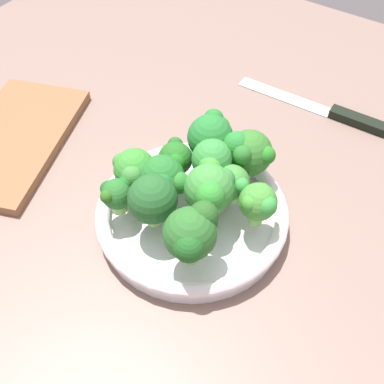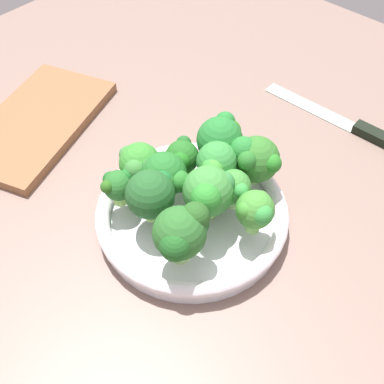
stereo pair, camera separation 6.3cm
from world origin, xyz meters
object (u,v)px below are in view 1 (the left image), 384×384
object	(u,v)px
broccoli_floret_5	(192,234)
broccoli_floret_11	(259,203)
broccoli_floret_0	(211,135)
cutting_board	(14,140)
broccoli_floret_10	(134,170)
knife	(331,112)
bowl	(192,215)
broccoli_floret_8	(248,152)
broccoli_floret_1	(232,183)
broccoli_floret_3	(210,191)
broccoli_floret_9	(212,162)
broccoli_floret_6	(163,178)
broccoli_floret_4	(175,159)
broccoli_floret_7	(153,197)
broccoli_floret_2	(117,194)

from	to	relation	value
broccoli_floret_5	broccoli_floret_11	xyz separation A→B (cm)	(9.03, -3.87, -0.84)
broccoli_floret_0	cutting_board	xyz separation A→B (cm)	(-11.30, 29.71, -7.49)
broccoli_floret_10	knife	bearing A→B (deg)	-23.73
broccoli_floret_10	broccoli_floret_11	size ratio (longest dim) A/B	1.00
bowl	broccoli_floret_8	size ratio (longest dim) A/B	3.54
broccoli_floret_10	broccoli_floret_0	bearing A→B (deg)	-27.89
broccoli_floret_10	broccoli_floret_11	distance (cm)	17.03
knife	broccoli_floret_11	bearing A→B (deg)	-176.81
broccoli_floret_1	broccoli_floret_3	world-z (taller)	broccoli_floret_3
broccoli_floret_9	broccoli_floret_10	xyz separation A→B (cm)	(-6.21, 8.26, -0.91)
knife	broccoli_floret_0	bearing A→B (deg)	158.19
broccoli_floret_0	broccoli_floret_1	size ratio (longest dim) A/B	1.36
broccoli_floret_3	broccoli_floret_1	bearing A→B (deg)	-18.32
broccoli_floret_8	broccoli_floret_6	bearing A→B (deg)	145.94
bowl	cutting_board	bearing A→B (deg)	94.27
bowl	broccoli_floret_4	bearing A→B (deg)	55.29
broccoli_floret_1	broccoli_floret_6	xyz separation A→B (cm)	(-4.86, 7.54, 0.71)
broccoli_floret_4	broccoli_floret_6	size ratio (longest dim) A/B	0.79
broccoli_floret_4	broccoli_floret_8	xyz separation A→B (cm)	(5.67, -8.00, 1.00)
broccoli_floret_5	broccoli_floret_6	distance (cm)	10.06
broccoli_floret_1	broccoli_floret_11	world-z (taller)	broccoli_floret_11
broccoli_floret_7	broccoli_floret_3	bearing A→B (deg)	-48.22
broccoli_floret_0	broccoli_floret_3	xyz separation A→B (cm)	(-8.57, -5.25, -0.23)
broccoli_floret_7	broccoli_floret_9	world-z (taller)	broccoli_floret_7
broccoli_floret_3	broccoli_floret_7	bearing A→B (deg)	131.78
cutting_board	broccoli_floret_9	bearing A→B (deg)	-77.60
broccoli_floret_2	broccoli_floret_3	bearing A→B (deg)	-59.67
broccoli_floret_4	knife	world-z (taller)	broccoli_floret_4
bowl	broccoli_floret_10	xyz separation A→B (cm)	(-1.50, 8.28, 5.32)
broccoli_floret_6	knife	bearing A→B (deg)	-17.50
broccoli_floret_1	broccoli_floret_11	distance (cm)	4.90
broccoli_floret_3	broccoli_floret_11	size ratio (longest dim) A/B	1.20
broccoli_floret_11	broccoli_floret_5	bearing A→B (deg)	156.78
broccoli_floret_1	cutting_board	world-z (taller)	broccoli_floret_1
broccoli_floret_3	cutting_board	bearing A→B (deg)	94.48
broccoli_floret_7	broccoli_floret_10	size ratio (longest dim) A/B	1.21
broccoli_floret_6	broccoli_floret_7	xyz separation A→B (cm)	(-3.47, -1.03, 0.45)
bowl	broccoli_floret_11	xyz separation A→B (cm)	(2.43, -8.28, 5.71)
broccoli_floret_10	broccoli_floret_5	bearing A→B (deg)	-111.91
broccoli_floret_7	cutting_board	distance (cm)	30.58
broccoli_floret_9	knife	xyz separation A→B (cm)	(27.67, -6.64, -7.49)
broccoli_floret_4	broccoli_floret_10	size ratio (longest dim) A/B	0.88
broccoli_floret_7	knife	bearing A→B (deg)	-14.44
broccoli_floret_5	broccoli_floret_10	xyz separation A→B (cm)	(5.10, 12.69, -1.23)
broccoli_floret_11	broccoli_floret_8	bearing A→B (deg)	38.35
broccoli_floret_9	broccoli_floret_10	distance (cm)	10.37
broccoli_floret_2	broccoli_floret_7	bearing A→B (deg)	-75.83
broccoli_floret_3	broccoli_floret_4	distance (cm)	8.24
bowl	broccoli_floret_5	xyz separation A→B (cm)	(-6.60, -4.41, 6.56)
broccoli_floret_0	broccoli_floret_11	xyz separation A→B (cm)	(-6.45, -11.07, -0.76)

